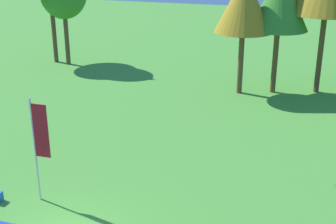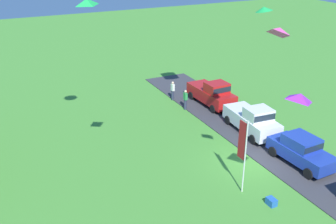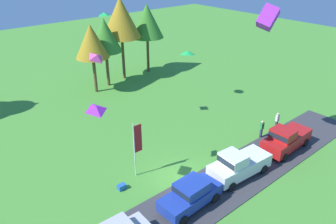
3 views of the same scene
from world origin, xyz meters
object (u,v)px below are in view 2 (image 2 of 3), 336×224
(car_sedan_mid_row, at_px, (301,149))
(kite_diamond_mid_center, at_px, (87,2))
(flag_banner, at_px, (243,146))
(kite_diamond_near_flag, at_px, (300,97))
(kite_delta_high_right, at_px, (264,9))
(cooler_box, at_px, (271,202))
(car_pickup_far_end, at_px, (253,120))
(person_on_lawn, at_px, (185,100))
(person_watching_sky, at_px, (173,91))
(kite_diamond_over_trees, at_px, (280,31))
(car_pickup_by_flagpole, at_px, (212,93))

(car_sedan_mid_row, height_order, kite_diamond_mid_center, kite_diamond_mid_center)
(car_sedan_mid_row, height_order, flag_banner, flag_banner)
(kite_diamond_near_flag, xyz_separation_m, kite_delta_high_right, (5.49, -2.05, 2.88))
(kite_delta_high_right, bearing_deg, cooler_box, 157.02)
(car_pickup_far_end, bearing_deg, person_on_lawn, 20.35)
(car_sedan_mid_row, bearing_deg, car_pickup_far_end, 0.45)
(kite_delta_high_right, bearing_deg, person_watching_sky, -1.29)
(person_on_lawn, distance_m, kite_diamond_mid_center, 16.69)
(kite_delta_high_right, bearing_deg, kite_diamond_near_flag, 159.53)
(cooler_box, xyz_separation_m, kite_diamond_over_trees, (-0.33, 1.07, 9.28))
(car_pickup_far_end, relative_size, person_on_lawn, 3.00)
(car_sedan_mid_row, height_order, kite_delta_high_right, kite_delta_high_right)
(kite_diamond_over_trees, bearing_deg, car_pickup_by_flagpole, -22.57)
(car_sedan_mid_row, height_order, kite_diamond_near_flag, kite_diamond_near_flag)
(person_watching_sky, distance_m, cooler_box, 15.93)
(person_on_lawn, relative_size, kite_delta_high_right, 1.80)
(kite_diamond_near_flag, bearing_deg, cooler_box, -10.58)
(car_pickup_by_flagpole, height_order, person_watching_sky, car_pickup_by_flagpole)
(car_pickup_far_end, distance_m, kite_diamond_mid_center, 15.81)
(person_watching_sky, distance_m, person_on_lawn, 2.37)
(person_watching_sky, relative_size, kite_delta_high_right, 1.80)
(kite_diamond_over_trees, bearing_deg, cooler_box, -73.01)
(car_sedan_mid_row, distance_m, person_on_lawn, 11.12)
(person_on_lawn, distance_m, kite_diamond_near_flag, 15.85)
(car_sedan_mid_row, height_order, car_pickup_far_end, car_pickup_far_end)
(car_sedan_mid_row, xyz_separation_m, kite_delta_high_right, (1.78, 2.52, 8.49))
(car_sedan_mid_row, xyz_separation_m, kite_diamond_over_trees, (-2.86, 5.42, 8.44))
(car_pickup_by_flagpole, bearing_deg, kite_diamond_mid_center, 125.54)
(car_sedan_mid_row, bearing_deg, car_pickup_by_flagpole, -1.09)
(person_watching_sky, distance_m, kite_delta_high_right, 14.36)
(person_watching_sky, relative_size, kite_diamond_over_trees, 2.08)
(car_pickup_by_flagpole, distance_m, kite_diamond_over_trees, 16.88)
(kite_diamond_over_trees, bearing_deg, flag_banner, -9.79)
(person_on_lawn, bearing_deg, car_sedan_mid_row, -168.13)
(person_on_lawn, distance_m, kite_diamond_over_trees, 16.51)
(car_pickup_far_end, distance_m, person_watching_sky, 8.72)
(person_watching_sky, height_order, kite_delta_high_right, kite_delta_high_right)
(cooler_box, bearing_deg, person_watching_sky, -7.53)
(flag_banner, height_order, kite_diamond_near_flag, kite_diamond_near_flag)
(cooler_box, bearing_deg, car_pickup_by_flagpole, -19.04)
(car_sedan_mid_row, distance_m, kite_diamond_over_trees, 10.43)
(car_sedan_mid_row, relative_size, kite_delta_high_right, 4.70)
(car_pickup_far_end, distance_m, car_pickup_by_flagpole, 5.85)
(car_pickup_far_end, height_order, person_on_lawn, car_pickup_far_end)
(flag_banner, bearing_deg, car_sedan_mid_row, -82.97)
(car_pickup_by_flagpole, distance_m, kite_diamond_mid_center, 18.07)
(kite_diamond_near_flag, height_order, kite_diamond_over_trees, kite_diamond_over_trees)
(car_pickup_by_flagpole, distance_m, cooler_box, 14.00)
(car_pickup_by_flagpole, height_order, flag_banner, flag_banner)
(person_watching_sky, distance_m, kite_diamond_over_trees, 18.53)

